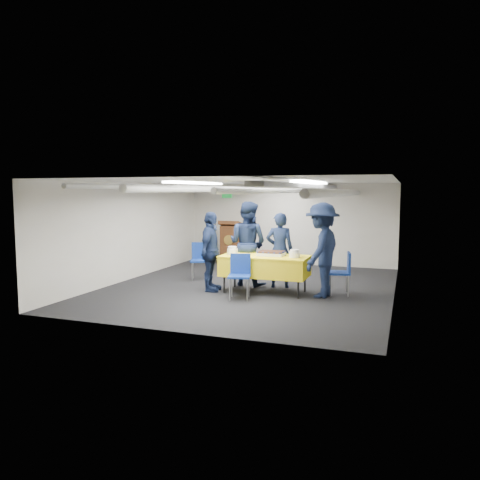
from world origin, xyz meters
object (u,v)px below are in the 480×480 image
Objects in this scene: serving_table at (265,266)px; chair_near at (240,271)px; sailor_b at (248,244)px; chair_right at (343,269)px; sailor_c at (210,252)px; sailor_a at (280,250)px; sailor_d at (322,250)px; podium at (231,242)px; chair_left at (200,257)px; sheet_cake at (271,253)px.

serving_table is 0.72m from chair_near.
sailor_b reaches higher than serving_table.
chair_right is 2.75m from sailor_c.
sailor_d is (1.02, -0.61, 0.12)m from sailor_a.
sailor_b is at bearing 172.12° from chair_right.
podium reaches higher than chair_right.
chair_right is at bearing -85.81° from sailor_c.
serving_table is at bearing -168.38° from chair_right.
chair_right is (1.87, 0.97, 0.00)m from chair_near.
chair_left is 2.08m from sailor_a.
chair_right is at bearing -9.96° from chair_left.
sailor_d is at bearing -142.23° from chair_right.
sailor_d is at bearing 0.87° from serving_table.
serving_table is 0.70m from sailor_a.
serving_table is 2.06× the size of chair_right.
serving_table is at bearing -147.52° from sheet_cake.
chair_near is (1.74, -4.13, -0.08)m from podium.
sailor_b is at bearing -11.51° from sailor_a.
serving_table is 2.06× the size of chair_near.
sailor_b is 1.12× the size of sailor_c.
chair_right is 0.46× the size of sailor_d.
chair_near is at bearing -115.67° from serving_table.
sailor_b is at bearing 133.53° from serving_table.
chair_near is (-0.31, -0.65, -0.03)m from serving_table.
sheet_cake is at bearing 74.47° from sailor_a.
podium is at bearing -64.76° from sailor_a.
sailor_a is (2.04, -0.30, 0.29)m from chair_left.
sailor_c is (0.94, -3.71, 0.22)m from podium.
sailor_b reaches higher than sheet_cake.
chair_right is 1.00× the size of chair_left.
sailor_c is at bearing 70.53° from sailor_b.
sheet_cake is 0.63× the size of chair_near.
sailor_a is at bearing -52.25° from podium.
chair_near is 1.00× the size of chair_right.
serving_table is 1.43× the size of podium.
sheet_cake is 0.33× the size of sailor_a.
sailor_a reaches higher than chair_left.
sailor_a is at bearing -166.80° from sailor_b.
chair_right is at bearing -175.68° from sailor_b.
sailor_c is (0.78, -1.17, 0.30)m from chair_left.
sailor_b is at bearing -13.32° from chair_left.
chair_right is 2.20m from sailor_b.
sheet_cake is 0.89m from chair_near.
sailor_d is (3.06, -0.91, 0.41)m from chair_left.
podium reaches higher than serving_table.
chair_right is 0.53× the size of sailor_a.
serving_table is at bearing -85.52° from sailor_c.
sailor_b reaches higher than sailor_a.
podium is 1.44× the size of chair_right.
sailor_c is (-1.12, -0.24, 0.28)m from serving_table.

